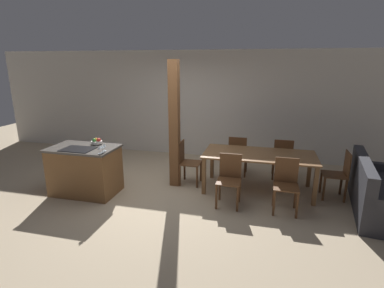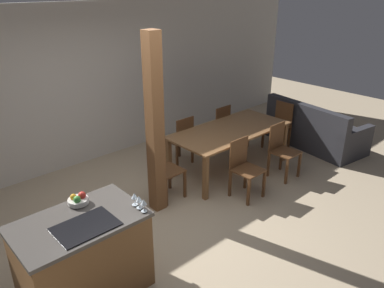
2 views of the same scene
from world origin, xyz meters
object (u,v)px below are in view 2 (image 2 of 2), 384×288
(dining_chair_near_right, at_px, (282,149))
(timber_post, at_px, (155,127))
(kitchen_island, at_px, (84,257))
(wine_glass_near, at_px, (144,202))
(dining_chair_foot_end, at_px, (279,124))
(dining_chair_far_left, at_px, (181,139))
(couch, at_px, (314,131))
(dining_table, at_px, (230,134))
(fruit_bowl, at_px, (78,200))
(dining_chair_head_end, at_px, (164,170))
(wine_glass_far, at_px, (134,196))
(wine_glass_middle, at_px, (139,199))
(dining_chair_far_right, at_px, (218,126))
(dining_chair_near_left, at_px, (244,167))

(dining_chair_near_right, bearing_deg, timber_post, 164.27)
(kitchen_island, xyz_separation_m, timber_post, (1.52, 0.78, 0.78))
(wine_glass_near, relative_size, dining_chair_foot_end, 0.16)
(dining_chair_far_left, xyz_separation_m, dining_chair_foot_end, (1.88, -0.71, 0.00))
(kitchen_island, height_order, couch, kitchen_island)
(wine_glass_near, xyz_separation_m, dining_table, (2.61, 1.22, -0.36))
(dining_chair_far_left, distance_m, timber_post, 1.62)
(kitchen_island, height_order, dining_chair_far_left, kitchen_island)
(timber_post, bearing_deg, fruit_bowl, -159.04)
(dining_chair_far_left, bearing_deg, kitchen_island, 31.20)
(dining_table, relative_size, dining_chair_far_left, 2.36)
(dining_chair_head_end, bearing_deg, wine_glass_far, 131.65)
(wine_glass_middle, distance_m, dining_table, 2.87)
(wine_glass_near, height_order, wine_glass_far, same)
(dining_chair_head_end, height_order, timber_post, timber_post)
(dining_chair_near_right, bearing_deg, wine_glass_near, -170.62)
(fruit_bowl, relative_size, wine_glass_far, 1.52)
(wine_glass_far, bearing_deg, wine_glass_near, -90.00)
(fruit_bowl, bearing_deg, dining_chair_near_right, -0.98)
(wine_glass_near, relative_size, timber_post, 0.06)
(dining_chair_far_right, bearing_deg, dining_chair_near_right, 90.00)
(dining_chair_far_right, height_order, timber_post, timber_post)
(fruit_bowl, relative_size, dining_chair_head_end, 0.24)
(kitchen_island, relative_size, dining_chair_near_left, 1.38)
(wine_glass_near, distance_m, dining_chair_near_right, 3.16)
(dining_chair_near_right, xyz_separation_m, dining_chair_head_end, (-1.88, 0.71, 0.00))
(wine_glass_near, relative_size, wine_glass_far, 1.00)
(dining_chair_head_end, bearing_deg, timber_post, 119.95)
(dining_chair_head_end, xyz_separation_m, couch, (3.40, -0.42, -0.17))
(dining_chair_foot_end, relative_size, couch, 0.45)
(wine_glass_near, bearing_deg, dining_chair_near_left, 13.35)
(dining_table, xyz_separation_m, dining_chair_far_left, (-0.47, 0.71, -0.19))
(fruit_bowl, relative_size, wine_glass_near, 1.52)
(wine_glass_middle, relative_size, dining_chair_near_right, 0.16)
(wine_glass_middle, bearing_deg, dining_chair_far_right, 31.15)
(dining_chair_head_end, bearing_deg, dining_chair_far_right, -69.15)
(wine_glass_far, xyz_separation_m, timber_post, (0.98, 0.94, 0.22))
(dining_chair_head_end, bearing_deg, couch, -96.99)
(dining_chair_head_end, bearing_deg, dining_chair_near_right, -110.85)
(dining_chair_near_right, distance_m, couch, 1.57)
(wine_glass_middle, xyz_separation_m, dining_chair_near_left, (2.14, 0.43, -0.54))
(wine_glass_near, distance_m, dining_chair_far_right, 3.67)
(dining_chair_near_left, bearing_deg, dining_table, 56.82)
(dining_table, bearing_deg, wine_glass_far, -157.78)
(dining_chair_near_left, relative_size, dining_chair_far_right, 1.00)
(dining_chair_near_left, bearing_deg, dining_chair_near_right, 0.00)
(dining_chair_far_left, xyz_separation_m, timber_post, (-1.16, -0.84, 0.76))
(dining_chair_far_right, bearing_deg, wine_glass_near, 32.22)
(dining_chair_far_right, distance_m, dining_chair_head_end, 2.01)
(fruit_bowl, distance_m, dining_chair_far_left, 2.93)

